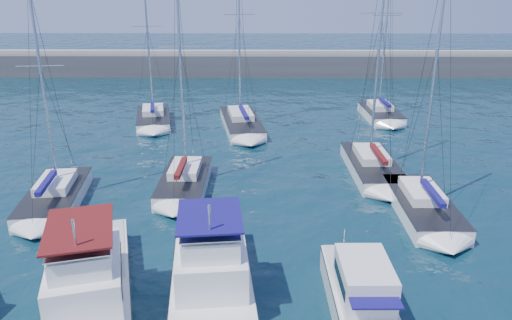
{
  "coord_description": "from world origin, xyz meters",
  "views": [
    {
      "loc": [
        1.97,
        -20.87,
        13.18
      ],
      "look_at": [
        1.69,
        7.05,
        3.0
      ],
      "focal_mm": 35.0,
      "sensor_mm": 36.0,
      "label": 1
    }
  ],
  "objects_px": {
    "sailboat_back_a": "(153,118)",
    "sailboat_mid_e": "(423,205)",
    "motor_yacht_port_inner": "(89,284)",
    "motor_yacht_stbd_outer": "(360,295)",
    "sailboat_mid_c": "(185,181)",
    "sailboat_back_b": "(241,123)",
    "sailboat_mid_d": "(372,166)",
    "motor_yacht_stbd_inner": "(211,271)",
    "sailboat_back_c": "(380,113)",
    "sailboat_mid_a": "(55,196)"
  },
  "relations": [
    {
      "from": "motor_yacht_stbd_inner",
      "to": "sailboat_mid_c",
      "type": "relative_size",
      "value": 0.62
    },
    {
      "from": "motor_yacht_port_inner",
      "to": "motor_yacht_stbd_inner",
      "type": "height_order",
      "value": "same"
    },
    {
      "from": "sailboat_mid_c",
      "to": "sailboat_mid_e",
      "type": "relative_size",
      "value": 0.96
    },
    {
      "from": "motor_yacht_stbd_inner",
      "to": "sailboat_mid_d",
      "type": "bearing_deg",
      "value": 49.13
    },
    {
      "from": "sailboat_mid_c",
      "to": "sailboat_mid_e",
      "type": "distance_m",
      "value": 15.12
    },
    {
      "from": "sailboat_back_c",
      "to": "sailboat_back_b",
      "type": "bearing_deg",
      "value": -168.8
    },
    {
      "from": "sailboat_mid_a",
      "to": "sailboat_mid_e",
      "type": "bearing_deg",
      "value": -10.21
    },
    {
      "from": "motor_yacht_stbd_inner",
      "to": "sailboat_mid_a",
      "type": "xyz_separation_m",
      "value": [
        -10.57,
        9.28,
        -0.62
      ]
    },
    {
      "from": "sailboat_mid_c",
      "to": "sailboat_back_c",
      "type": "distance_m",
      "value": 24.53
    },
    {
      "from": "motor_yacht_stbd_outer",
      "to": "sailboat_mid_d",
      "type": "relative_size",
      "value": 0.38
    },
    {
      "from": "motor_yacht_stbd_inner",
      "to": "motor_yacht_stbd_outer",
      "type": "height_order",
      "value": "motor_yacht_stbd_inner"
    },
    {
      "from": "sailboat_mid_c",
      "to": "sailboat_back_a",
      "type": "height_order",
      "value": "sailboat_mid_c"
    },
    {
      "from": "sailboat_back_b",
      "to": "sailboat_back_c",
      "type": "bearing_deg",
      "value": 4.32
    },
    {
      "from": "sailboat_mid_a",
      "to": "sailboat_mid_d",
      "type": "xyz_separation_m",
      "value": [
        20.72,
        5.46,
        0.04
      ]
    },
    {
      "from": "motor_yacht_stbd_outer",
      "to": "sailboat_back_a",
      "type": "distance_m",
      "value": 32.37
    },
    {
      "from": "motor_yacht_port_inner",
      "to": "sailboat_back_b",
      "type": "distance_m",
      "value": 27.66
    },
    {
      "from": "motor_yacht_stbd_inner",
      "to": "sailboat_back_a",
      "type": "height_order",
      "value": "sailboat_back_a"
    },
    {
      "from": "motor_yacht_port_inner",
      "to": "sailboat_mid_a",
      "type": "distance_m",
      "value": 11.68
    },
    {
      "from": "sailboat_mid_c",
      "to": "sailboat_back_b",
      "type": "xyz_separation_m",
      "value": [
        3.23,
        14.33,
        -0.01
      ]
    },
    {
      "from": "motor_yacht_stbd_outer",
      "to": "sailboat_mid_c",
      "type": "xyz_separation_m",
      "value": [
        -9.14,
        13.21,
        -0.41
      ]
    },
    {
      "from": "motor_yacht_stbd_inner",
      "to": "sailboat_mid_c",
      "type": "bearing_deg",
      "value": 97.5
    },
    {
      "from": "motor_yacht_port_inner",
      "to": "sailboat_mid_e",
      "type": "height_order",
      "value": "sailboat_mid_e"
    },
    {
      "from": "motor_yacht_port_inner",
      "to": "sailboat_mid_a",
      "type": "height_order",
      "value": "sailboat_mid_a"
    },
    {
      "from": "sailboat_mid_e",
      "to": "sailboat_mid_a",
      "type": "bearing_deg",
      "value": 177.33
    },
    {
      "from": "sailboat_back_a",
      "to": "sailboat_back_c",
      "type": "xyz_separation_m",
      "value": [
        22.27,
        1.96,
        0.03
      ]
    },
    {
      "from": "motor_yacht_stbd_outer",
      "to": "sailboat_mid_e",
      "type": "height_order",
      "value": "sailboat_mid_e"
    },
    {
      "from": "sailboat_mid_d",
      "to": "sailboat_back_b",
      "type": "bearing_deg",
      "value": 129.59
    },
    {
      "from": "motor_yacht_port_inner",
      "to": "sailboat_mid_d",
      "type": "bearing_deg",
      "value": 30.33
    },
    {
      "from": "sailboat_mid_a",
      "to": "sailboat_mid_c",
      "type": "relative_size",
      "value": 0.91
    },
    {
      "from": "sailboat_back_a",
      "to": "sailboat_mid_e",
      "type": "bearing_deg",
      "value": -55.67
    },
    {
      "from": "motor_yacht_port_inner",
      "to": "sailboat_mid_e",
      "type": "xyz_separation_m",
      "value": [
        16.81,
        9.11,
        -0.6
      ]
    },
    {
      "from": "sailboat_mid_c",
      "to": "motor_yacht_port_inner",
      "type": "bearing_deg",
      "value": -99.5
    },
    {
      "from": "sailboat_mid_a",
      "to": "sailboat_mid_d",
      "type": "bearing_deg",
      "value": 7.56
    },
    {
      "from": "motor_yacht_stbd_outer",
      "to": "sailboat_back_a",
      "type": "relative_size",
      "value": 0.46
    },
    {
      "from": "sailboat_mid_a",
      "to": "sailboat_back_a",
      "type": "height_order",
      "value": "sailboat_back_a"
    },
    {
      "from": "motor_yacht_stbd_outer",
      "to": "sailboat_mid_a",
      "type": "xyz_separation_m",
      "value": [
        -16.8,
        10.69,
        -0.43
      ]
    },
    {
      "from": "motor_yacht_port_inner",
      "to": "motor_yacht_stbd_inner",
      "type": "relative_size",
      "value": 1.17
    },
    {
      "from": "motor_yacht_port_inner",
      "to": "motor_yacht_stbd_outer",
      "type": "bearing_deg",
      "value": -17.76
    },
    {
      "from": "motor_yacht_stbd_inner",
      "to": "sailboat_back_c",
      "type": "relative_size",
      "value": 0.58
    },
    {
      "from": "sailboat_mid_c",
      "to": "sailboat_mid_d",
      "type": "height_order",
      "value": "sailboat_mid_d"
    },
    {
      "from": "sailboat_mid_c",
      "to": "sailboat_back_c",
      "type": "bearing_deg",
      "value": 46.27
    },
    {
      "from": "motor_yacht_stbd_inner",
      "to": "sailboat_back_c",
      "type": "distance_m",
      "value": 32.7
    },
    {
      "from": "sailboat_mid_e",
      "to": "sailboat_back_c",
      "type": "xyz_separation_m",
      "value": [
        2.31,
        21.4,
        0.02
      ]
    },
    {
      "from": "motor_yacht_stbd_inner",
      "to": "sailboat_mid_a",
      "type": "distance_m",
      "value": 14.08
    },
    {
      "from": "sailboat_mid_a",
      "to": "sailboat_back_c",
      "type": "height_order",
      "value": "sailboat_back_c"
    },
    {
      "from": "motor_yacht_stbd_inner",
      "to": "sailboat_mid_a",
      "type": "bearing_deg",
      "value": 132.39
    },
    {
      "from": "sailboat_mid_a",
      "to": "sailboat_back_b",
      "type": "bearing_deg",
      "value": 49.89
    },
    {
      "from": "motor_yacht_stbd_inner",
      "to": "sailboat_back_a",
      "type": "distance_m",
      "value": 28.75
    },
    {
      "from": "motor_yacht_stbd_outer",
      "to": "sailboat_mid_e",
      "type": "bearing_deg",
      "value": 59.02
    },
    {
      "from": "motor_yacht_stbd_inner",
      "to": "sailboat_mid_e",
      "type": "bearing_deg",
      "value": 28.27
    }
  ]
}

